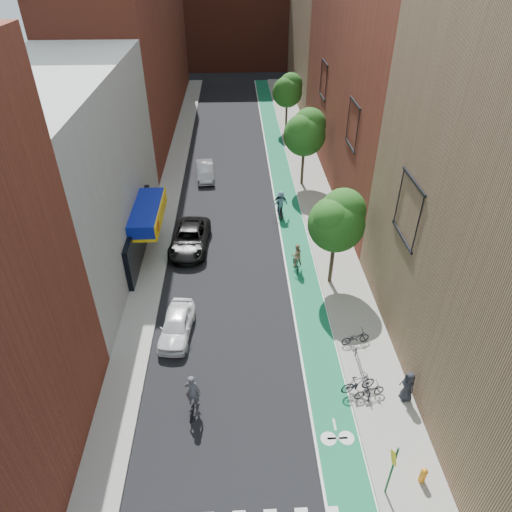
{
  "coord_description": "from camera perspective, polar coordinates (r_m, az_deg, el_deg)",
  "views": [
    {
      "loc": [
        -0.14,
        -12.64,
        18.19
      ],
      "look_at": [
        0.95,
        11.04,
        1.5
      ],
      "focal_mm": 32.0,
      "sensor_mm": 36.0,
      "label": 1
    }
  ],
  "objects": [
    {
      "name": "parked_car_white",
      "position": [
        25.69,
        -9.89,
        -8.48
      ],
      "size": [
        1.97,
        4.12,
        1.36
      ],
      "primitive_type": "imported",
      "rotation": [
        0.0,
        0.0,
        -0.09
      ],
      "color": "white",
      "rests_on": "ground"
    },
    {
      "name": "cyclist_lane_far",
      "position": [
        35.75,
        3.07,
        6.4
      ],
      "size": [
        1.3,
        1.57,
        2.17
      ],
      "rotation": [
        0.0,
        0.0,
        3.38
      ],
      "color": "black",
      "rests_on": "ground"
    },
    {
      "name": "tree_near",
      "position": [
        27.02,
        10.13,
        4.49
      ],
      "size": [
        3.4,
        3.36,
        6.42
      ],
      "color": "#332619",
      "rests_on": "ground"
    },
    {
      "name": "building_left_far_red",
      "position": [
        56.17,
        -15.45,
        26.72
      ],
      "size": [
        8.0,
        36.0,
        22.0
      ],
      "primitive_type": "cube",
      "color": "maroon",
      "rests_on": "ground"
    },
    {
      "name": "fire_hydrant",
      "position": [
        21.24,
        20.17,
        -24.28
      ],
      "size": [
        0.28,
        0.28,
        0.81
      ],
      "color": "orange",
      "rests_on": "sidewalk_right"
    },
    {
      "name": "sidewalk_right",
      "position": [
        43.19,
        6.56,
        10.11
      ],
      "size": [
        3.0,
        68.0,
        0.15
      ],
      "primitive_type": "cube",
      "color": "gray",
      "rests_on": "ground"
    },
    {
      "name": "sidewalk_left",
      "position": [
        43.07,
        -10.36,
        9.69
      ],
      "size": [
        2.0,
        68.0,
        0.15
      ],
      "primitive_type": "cube",
      "color": "gray",
      "rests_on": "ground"
    },
    {
      "name": "tree_mid",
      "position": [
        39.42,
        6.18,
        15.23
      ],
      "size": [
        3.55,
        3.53,
        6.74
      ],
      "color": "#332619",
      "rests_on": "ground"
    },
    {
      "name": "parked_bike_far",
      "position": [
        25.36,
        12.32,
        -9.93
      ],
      "size": [
        1.66,
        0.86,
        0.83
      ],
      "primitive_type": "imported",
      "rotation": [
        0.0,
        0.0,
        1.77
      ],
      "color": "black",
      "rests_on": "sidewalk_right"
    },
    {
      "name": "parked_car_black",
      "position": [
        32.39,
        -8.28,
        2.17
      ],
      "size": [
        2.86,
        5.56,
        1.5
      ],
      "primitive_type": "imported",
      "rotation": [
        0.0,
        0.0,
        -0.07
      ],
      "color": "black",
      "rests_on": "ground"
    },
    {
      "name": "parked_car_silver",
      "position": [
        42.34,
        -6.38,
        10.52
      ],
      "size": [
        1.82,
        4.33,
        1.39
      ],
      "primitive_type": "imported",
      "rotation": [
        0.0,
        0.0,
        0.08
      ],
      "color": "#94959C",
      "rests_on": "ground"
    },
    {
      "name": "cyclist_lane_mid",
      "position": [
        35.84,
        3.06,
        6.11
      ],
      "size": [
        1.07,
        1.77,
        2.16
      ],
      "rotation": [
        0.0,
        0.0,
        3.16
      ],
      "color": "black",
      "rests_on": "ground"
    },
    {
      "name": "cyclist_lane_near",
      "position": [
        29.98,
        5.07,
        -0.38
      ],
      "size": [
        0.85,
        1.55,
        1.93
      ],
      "rotation": [
        0.0,
        0.0,
        3.29
      ],
      "color": "black",
      "rests_on": "ground"
    },
    {
      "name": "ground",
      "position": [
        22.15,
        -1.21,
        -20.07
      ],
      "size": [
        160.0,
        160.0,
        0.0
      ],
      "primitive_type": "plane",
      "color": "black",
      "rests_on": "ground"
    },
    {
      "name": "building_left_white",
      "position": [
        31.24,
        -23.06,
        9.33
      ],
      "size": [
        8.0,
        20.0,
        12.0
      ],
      "primitive_type": "cube",
      "color": "silver",
      "rests_on": "ground"
    },
    {
      "name": "parked_bike_near",
      "position": [
        23.12,
        13.99,
        -16.04
      ],
      "size": [
        1.61,
        0.86,
        0.81
      ],
      "primitive_type": "imported",
      "rotation": [
        0.0,
        0.0,
        1.8
      ],
      "color": "black",
      "rests_on": "sidewalk_right"
    },
    {
      "name": "parked_bike_mid",
      "position": [
        23.13,
        12.66,
        -15.26
      ],
      "size": [
        1.83,
        0.9,
        1.06
      ],
      "primitive_type": "imported",
      "rotation": [
        0.0,
        0.0,
        1.81
      ],
      "color": "black",
      "rests_on": "sidewalk_right"
    },
    {
      "name": "bike_lane",
      "position": [
        42.9,
        3.2,
        10.01
      ],
      "size": [
        2.0,
        68.0,
        0.01
      ],
      "primitive_type": "cube",
      "color": "#12663D",
      "rests_on": "ground"
    },
    {
      "name": "cyclist_lead",
      "position": [
        22.09,
        -7.86,
        -17.21
      ],
      "size": [
        0.78,
        1.63,
        2.23
      ],
      "rotation": [
        0.0,
        0.0,
        2.99
      ],
      "color": "black",
      "rests_on": "ground"
    },
    {
      "name": "building_right_mid_red",
      "position": [
        41.14,
        15.97,
        23.89
      ],
      "size": [
        8.0,
        28.0,
        22.0
      ],
      "primitive_type": "cube",
      "color": "maroon",
      "rests_on": "ground"
    },
    {
      "name": "building_right_far_tan",
      "position": [
        64.46,
        9.22,
        26.56
      ],
      "size": [
        8.0,
        20.0,
        18.0
      ],
      "primitive_type": "cube",
      "color": "#8C6B4C",
      "rests_on": "ground"
    },
    {
      "name": "sign_pole",
      "position": [
        19.53,
        16.62,
        -24.08
      ],
      "size": [
        0.13,
        0.71,
        3.0
      ],
      "color": "#194C26",
      "rests_on": "sidewalk_right"
    },
    {
      "name": "pedestrian",
      "position": [
        23.2,
        18.44,
        -15.17
      ],
      "size": [
        0.76,
        0.95,
        1.69
      ],
      "primitive_type": "imported",
      "rotation": [
        0.0,
        0.0,
        -1.27
      ],
      "color": "black",
      "rests_on": "sidewalk_right"
    },
    {
      "name": "tree_far",
      "position": [
        52.79,
        3.99,
        20.04
      ],
      "size": [
        3.3,
        3.25,
        6.21
      ],
      "color": "#332619",
      "rests_on": "ground"
    }
  ]
}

